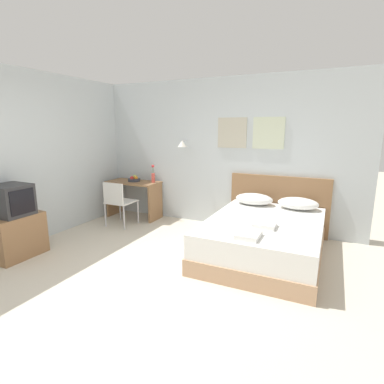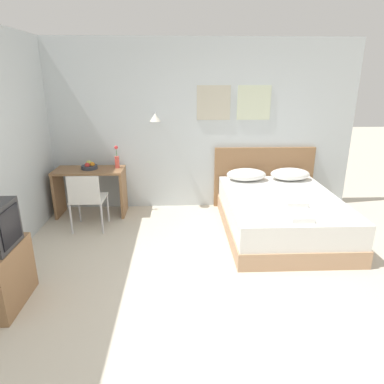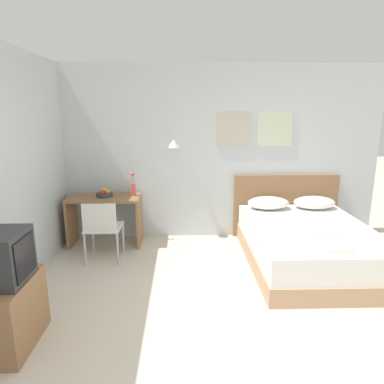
{
  "view_description": "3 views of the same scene",
  "coord_description": "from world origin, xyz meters",
  "px_view_note": "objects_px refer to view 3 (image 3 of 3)",
  "views": [
    {
      "loc": [
        2.0,
        -2.42,
        1.78
      ],
      "look_at": [
        0.01,
        1.77,
        0.79
      ],
      "focal_mm": 28.0,
      "sensor_mm": 36.0,
      "label": 1
    },
    {
      "loc": [
        -0.2,
        -2.74,
        2.08
      ],
      "look_at": [
        -0.03,
        1.48,
        0.65
      ],
      "focal_mm": 32.0,
      "sensor_mm": 36.0,
      "label": 2
    },
    {
      "loc": [
        -0.43,
        -2.51,
        1.98
      ],
      "look_at": [
        -0.3,
        1.76,
        0.95
      ],
      "focal_mm": 32.0,
      "sensor_mm": 36.0,
      "label": 3
    }
  ],
  "objects_px": {
    "pillow_right": "(314,203)",
    "folded_towel_near_foot": "(325,232)",
    "headboard": "(285,206)",
    "bed": "(308,245)",
    "pillow_left": "(268,203)",
    "flower_vase": "(133,187)",
    "desk": "(105,212)",
    "desk_chair": "(102,226)",
    "fruit_bowl": "(105,194)",
    "folded_towel_mid_bed": "(333,247)",
    "tv_stand": "(4,314)"
  },
  "relations": [
    {
      "from": "pillow_right",
      "to": "folded_towel_near_foot",
      "type": "xyz_separation_m",
      "value": [
        -0.28,
        -1.1,
        -0.06
      ]
    },
    {
      "from": "headboard",
      "to": "bed",
      "type": "bearing_deg",
      "value": -90.0
    },
    {
      "from": "pillow_left",
      "to": "flower_vase",
      "type": "height_order",
      "value": "flower_vase"
    },
    {
      "from": "bed",
      "to": "flower_vase",
      "type": "height_order",
      "value": "flower_vase"
    },
    {
      "from": "pillow_left",
      "to": "desk",
      "type": "distance_m",
      "value": 2.44
    },
    {
      "from": "desk",
      "to": "desk_chair",
      "type": "bearing_deg",
      "value": -81.11
    },
    {
      "from": "fruit_bowl",
      "to": "folded_towel_mid_bed",
      "type": "bearing_deg",
      "value": -29.6
    },
    {
      "from": "desk",
      "to": "flower_vase",
      "type": "distance_m",
      "value": 0.56
    },
    {
      "from": "pillow_left",
      "to": "desk_chair",
      "type": "xyz_separation_m",
      "value": [
        -2.34,
        -0.62,
        -0.12
      ]
    },
    {
      "from": "bed",
      "to": "tv_stand",
      "type": "xyz_separation_m",
      "value": [
        -3.15,
        -1.5,
        0.04
      ]
    },
    {
      "from": "desk",
      "to": "desk_chair",
      "type": "distance_m",
      "value": 0.63
    },
    {
      "from": "folded_towel_near_foot",
      "to": "flower_vase",
      "type": "height_order",
      "value": "flower_vase"
    },
    {
      "from": "folded_towel_near_foot",
      "to": "flower_vase",
      "type": "bearing_deg",
      "value": 154.39
    },
    {
      "from": "pillow_right",
      "to": "tv_stand",
      "type": "bearing_deg",
      "value": -146.88
    },
    {
      "from": "desk",
      "to": "desk_chair",
      "type": "relative_size",
      "value": 1.26
    },
    {
      "from": "headboard",
      "to": "desk",
      "type": "height_order",
      "value": "headboard"
    },
    {
      "from": "folded_towel_near_foot",
      "to": "flower_vase",
      "type": "distance_m",
      "value": 2.71
    },
    {
      "from": "bed",
      "to": "desk_chair",
      "type": "bearing_deg",
      "value": 176.48
    },
    {
      "from": "pillow_left",
      "to": "tv_stand",
      "type": "height_order",
      "value": "pillow_left"
    },
    {
      "from": "pillow_left",
      "to": "desk_chair",
      "type": "height_order",
      "value": "desk_chair"
    },
    {
      "from": "folded_towel_mid_bed",
      "to": "fruit_bowl",
      "type": "xyz_separation_m",
      "value": [
        -2.75,
        1.56,
        0.22
      ]
    },
    {
      "from": "folded_towel_near_foot",
      "to": "desk",
      "type": "relative_size",
      "value": 0.26
    },
    {
      "from": "folded_towel_mid_bed",
      "to": "desk",
      "type": "bearing_deg",
      "value": 150.75
    },
    {
      "from": "pillow_left",
      "to": "fruit_bowl",
      "type": "height_order",
      "value": "fruit_bowl"
    },
    {
      "from": "bed",
      "to": "pillow_left",
      "type": "height_order",
      "value": "pillow_left"
    },
    {
      "from": "bed",
      "to": "folded_towel_near_foot",
      "type": "relative_size",
      "value": 7.44
    },
    {
      "from": "bed",
      "to": "fruit_bowl",
      "type": "height_order",
      "value": "fruit_bowl"
    },
    {
      "from": "bed",
      "to": "folded_towel_mid_bed",
      "type": "xyz_separation_m",
      "value": [
        -0.03,
        -0.76,
        0.3
      ]
    },
    {
      "from": "pillow_left",
      "to": "fruit_bowl",
      "type": "relative_size",
      "value": 2.55
    },
    {
      "from": "pillow_left",
      "to": "desk",
      "type": "xyz_separation_m",
      "value": [
        -2.44,
        -0.0,
        -0.12
      ]
    },
    {
      "from": "desk_chair",
      "to": "tv_stand",
      "type": "height_order",
      "value": "desk_chair"
    },
    {
      "from": "bed",
      "to": "tv_stand",
      "type": "relative_size",
      "value": 3.07
    },
    {
      "from": "desk",
      "to": "headboard",
      "type": "bearing_deg",
      "value": 5.73
    },
    {
      "from": "tv_stand",
      "to": "desk",
      "type": "bearing_deg",
      "value": 80.87
    },
    {
      "from": "pillow_right",
      "to": "folded_towel_mid_bed",
      "type": "height_order",
      "value": "pillow_right"
    },
    {
      "from": "pillow_left",
      "to": "folded_towel_near_foot",
      "type": "xyz_separation_m",
      "value": [
        0.41,
        -1.1,
        -0.06
      ]
    },
    {
      "from": "fruit_bowl",
      "to": "pillow_right",
      "type": "bearing_deg",
      "value": -0.33
    },
    {
      "from": "folded_towel_near_foot",
      "to": "flower_vase",
      "type": "xyz_separation_m",
      "value": [
        -2.43,
        1.16,
        0.31
      ]
    },
    {
      "from": "pillow_right",
      "to": "tv_stand",
      "type": "relative_size",
      "value": 0.91
    },
    {
      "from": "folded_towel_mid_bed",
      "to": "desk_chair",
      "type": "distance_m",
      "value": 2.82
    },
    {
      "from": "headboard",
      "to": "desk",
      "type": "xyz_separation_m",
      "value": [
        -2.79,
        -0.28,
        0.01
      ]
    },
    {
      "from": "headboard",
      "to": "desk",
      "type": "bearing_deg",
      "value": -174.27
    },
    {
      "from": "folded_towel_near_foot",
      "to": "desk",
      "type": "bearing_deg",
      "value": 159.0
    },
    {
      "from": "folded_towel_near_foot",
      "to": "folded_towel_mid_bed",
      "type": "distance_m",
      "value": 0.46
    },
    {
      "from": "bed",
      "to": "tv_stand",
      "type": "distance_m",
      "value": 3.49
    },
    {
      "from": "folded_towel_mid_bed",
      "to": "pillow_left",
      "type": "bearing_deg",
      "value": 101.68
    },
    {
      "from": "pillow_right",
      "to": "folded_towel_mid_bed",
      "type": "relative_size",
      "value": 1.89
    },
    {
      "from": "folded_towel_mid_bed",
      "to": "fruit_bowl",
      "type": "bearing_deg",
      "value": 150.4
    },
    {
      "from": "bed",
      "to": "pillow_right",
      "type": "height_order",
      "value": "pillow_right"
    },
    {
      "from": "fruit_bowl",
      "to": "folded_towel_near_foot",
      "type": "bearing_deg",
      "value": -21.37
    }
  ]
}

